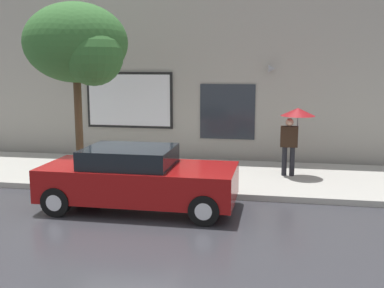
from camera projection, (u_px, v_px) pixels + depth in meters
name	position (u px, v px, depth m)	size (l,w,h in m)	color
ground_plane	(118.00, 206.00, 10.62)	(60.00, 60.00, 0.00)	#333338
sidewalk	(152.00, 174.00, 13.52)	(20.00, 4.00, 0.15)	#A3A099
building_facade	(170.00, 57.00, 15.36)	(20.00, 0.67, 7.00)	#9E998E
parked_car	(138.00, 178.00, 10.36)	(4.32, 1.90, 1.40)	maroon
fire_hydrant	(161.00, 169.00, 12.09)	(0.30, 0.44, 0.77)	white
pedestrian_with_umbrella	(295.00, 123.00, 12.68)	(0.94, 0.94, 1.91)	black
street_tree	(79.00, 46.00, 12.16)	(2.81, 2.39, 4.70)	#4C3823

